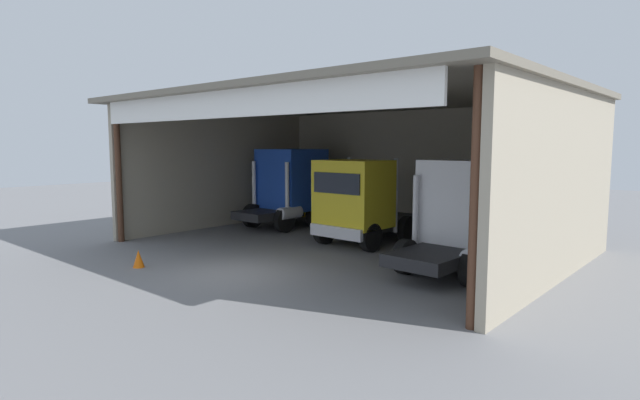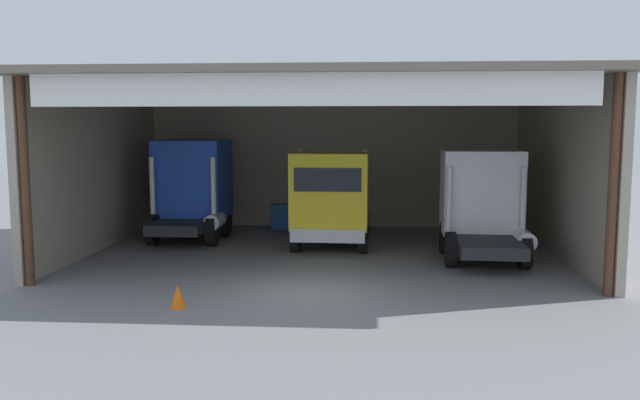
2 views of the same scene
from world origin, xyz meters
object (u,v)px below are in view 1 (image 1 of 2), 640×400
(truck_yellow_center_right_bay, at_px, (359,201))
(truck_white_center_bay, at_px, (463,215))
(oil_drum, at_px, (302,208))
(tool_cart, at_px, (374,215))
(truck_blue_right_bay, at_px, (289,185))
(traffic_cone, at_px, (139,259))

(truck_yellow_center_right_bay, xyz_separation_m, truck_white_center_bay, (4.92, -1.36, 0.08))
(oil_drum, height_order, tool_cart, tool_cart)
(truck_yellow_center_right_bay, xyz_separation_m, tool_cart, (-2.21, 4.19, -1.20))
(truck_blue_right_bay, relative_size, oil_drum, 4.90)
(tool_cart, bearing_deg, truck_white_center_bay, -37.93)
(truck_blue_right_bay, bearing_deg, truck_yellow_center_right_bay, -15.46)
(truck_blue_right_bay, xyz_separation_m, oil_drum, (-1.84, 2.88, -1.52))
(truck_yellow_center_right_bay, xyz_separation_m, traffic_cone, (-3.10, -7.60, -1.42))
(truck_blue_right_bay, bearing_deg, oil_drum, 122.48)
(truck_white_center_bay, height_order, tool_cart, truck_white_center_bay)
(truck_blue_right_bay, height_order, traffic_cone, truck_blue_right_bay)
(traffic_cone, bearing_deg, truck_yellow_center_right_bay, 67.80)
(truck_blue_right_bay, height_order, truck_yellow_center_right_bay, truck_blue_right_bay)
(truck_blue_right_bay, distance_m, traffic_cone, 9.42)
(truck_blue_right_bay, distance_m, truck_white_center_bay, 10.49)
(truck_white_center_bay, bearing_deg, truck_yellow_center_right_bay, 166.73)
(traffic_cone, bearing_deg, oil_drum, 108.24)
(truck_white_center_bay, xyz_separation_m, traffic_cone, (-8.02, -6.24, -1.49))
(truck_yellow_center_right_bay, bearing_deg, traffic_cone, 68.93)
(truck_blue_right_bay, height_order, oil_drum, truck_blue_right_bay)
(truck_yellow_center_right_bay, distance_m, oil_drum, 8.34)
(truck_blue_right_bay, relative_size, truck_yellow_center_right_bay, 0.87)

